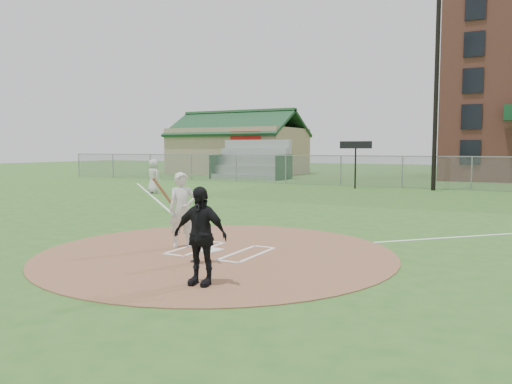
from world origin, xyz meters
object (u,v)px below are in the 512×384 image
at_px(catcher, 202,237).
at_px(ondeck_player, 153,176).
at_px(umpire, 200,236).
at_px(batter_at_plate, 182,210).
at_px(home_plate, 210,250).

relative_size(catcher, ondeck_player, 0.61).
distance_m(catcher, umpire, 1.68).
bearing_deg(batter_at_plate, umpire, -49.09).
xyz_separation_m(home_plate, catcher, (0.56, -1.20, 0.56)).
height_order(home_plate, ondeck_player, ondeck_player).
bearing_deg(catcher, umpire, -61.38).
relative_size(umpire, ondeck_player, 0.95).
distance_m(home_plate, umpire, 3.10).
distance_m(home_plate, batter_at_plate, 1.27).
height_order(umpire, batter_at_plate, batter_at_plate).
bearing_deg(batter_at_plate, catcher, -41.93).
distance_m(home_plate, catcher, 1.44).
relative_size(home_plate, batter_at_plate, 0.27).
bearing_deg(home_plate, batter_at_plate, 174.46).
xyz_separation_m(catcher, batter_at_plate, (-1.43, 1.28, 0.36)).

